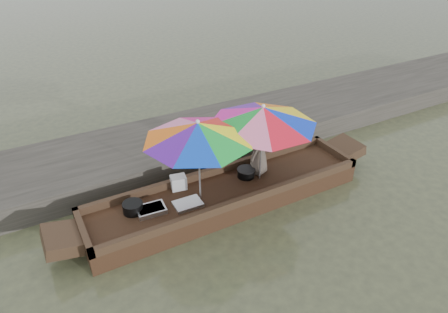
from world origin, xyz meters
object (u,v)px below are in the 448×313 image
supply_bag (178,182)px  tray_crayfish (151,210)px  vendor (260,146)px  umbrella_bow (199,161)px  cooking_pot (133,207)px  umbrella_stern (261,143)px  tray_scallop (188,204)px  charcoal_grill (246,173)px  boat_hull (227,196)px

supply_bag → tray_crayfish: bearing=-149.0°
vendor → umbrella_bow: umbrella_bow is taller
cooking_pot → umbrella_stern: size_ratio=0.18×
cooking_pot → vendor: size_ratio=0.30×
vendor → tray_crayfish: bearing=-35.7°
supply_bag → tray_scallop: bearing=-97.1°
vendor → umbrella_stern: (-0.11, -0.21, 0.20)m
tray_crayfish → tray_scallop: 0.64m
supply_bag → umbrella_stern: size_ratio=0.14×
tray_scallop → vendor: (1.69, 0.31, 0.55)m
cooking_pot → charcoal_grill: (2.27, -0.01, -0.01)m
tray_scallop → charcoal_grill: 1.40m
tray_crayfish → vendor: 2.38m
charcoal_grill → boat_hull: bearing=-162.0°
vendor → tray_scallop: bearing=-29.5°
tray_scallop → tray_crayfish: bearing=167.7°
tray_scallop → vendor: bearing=10.5°
umbrella_stern → cooking_pot: bearing=175.7°
charcoal_grill → supply_bag: (-1.31, 0.28, 0.05)m
boat_hull → tray_crayfish: tray_crayfish is taller
cooking_pot → supply_bag: bearing=15.3°
charcoal_grill → umbrella_bow: (-1.07, -0.17, 0.70)m
boat_hull → umbrella_bow: 1.09m
supply_bag → vendor: (1.62, -0.24, 0.45)m
charcoal_grill → supply_bag: supply_bag is taller
tray_crayfish → tray_scallop: (0.63, -0.14, -0.01)m
supply_bag → umbrella_stern: bearing=-16.6°
supply_bag → vendor: bearing=-8.5°
cooking_pot → umbrella_bow: size_ratio=0.19×
charcoal_grill → umbrella_bow: bearing=-170.9°
boat_hull → cooking_pot: size_ratio=15.27×
tray_crayfish → umbrella_bow: (0.93, -0.03, 0.73)m
cooking_pot → vendor: 2.62m
tray_crayfish → umbrella_bow: umbrella_bow is taller
tray_crayfish → umbrella_stern: bearing=-0.8°
boat_hull → charcoal_grill: size_ratio=15.86×
umbrella_stern → boat_hull: bearing=180.0°
charcoal_grill → vendor: vendor is taller
charcoal_grill → umbrella_bow: size_ratio=0.18×
boat_hull → tray_scallop: size_ratio=10.94×
cooking_pot → tray_crayfish: (0.27, -0.15, -0.05)m
boat_hull → supply_bag: bearing=149.8°
boat_hull → charcoal_grill: charcoal_grill is taller
boat_hull → vendor: vendor is taller
charcoal_grill → vendor: 0.59m
tray_crayfish → supply_bag: 0.82m
vendor → umbrella_bow: size_ratio=0.61×
cooking_pot → umbrella_stern: (2.47, -0.19, 0.68)m
vendor → umbrella_stern: 0.31m
boat_hull → umbrella_stern: (0.73, 0.00, 0.95)m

